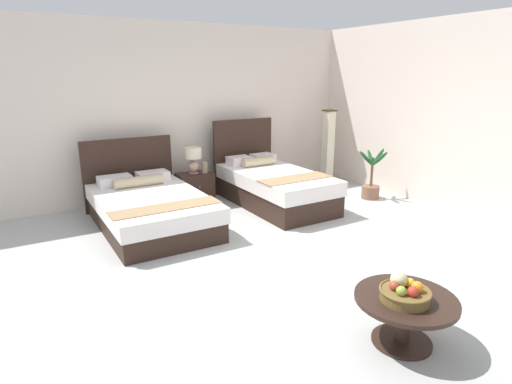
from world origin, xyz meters
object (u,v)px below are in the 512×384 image
at_px(bed_near_corner, 273,185).
at_px(potted_palm, 371,184).
at_px(vase, 204,167).
at_px(coffee_table, 405,310).
at_px(table_lamp, 193,157).
at_px(nightstand, 195,188).
at_px(floor_lamp_corner, 328,147).
at_px(fruit_bowl, 405,292).
at_px(bed_near_window, 149,207).

distance_m(bed_near_corner, potted_palm, 1.71).
bearing_deg(vase, coffee_table, -92.36).
bearing_deg(vase, bed_near_corner, -35.46).
relative_size(bed_near_corner, table_lamp, 5.11).
xyz_separation_m(nightstand, floor_lamp_corner, (2.72, -0.04, 0.45)).
bearing_deg(potted_palm, coffee_table, -131.41).
relative_size(table_lamp, coffee_table, 0.54).
height_order(table_lamp, potted_palm, table_lamp).
distance_m(table_lamp, vase, 0.24).
height_order(fruit_bowl, floor_lamp_corner, floor_lamp_corner).
distance_m(vase, coffee_table, 4.27).
bearing_deg(floor_lamp_corner, nightstand, 179.24).
height_order(nightstand, floor_lamp_corner, floor_lamp_corner).
distance_m(bed_near_window, fruit_bowl, 3.75).
distance_m(vase, potted_palm, 2.81).
bearing_deg(fruit_bowl, coffee_table, 21.95).
bearing_deg(table_lamp, nightstand, -90.00).
bearing_deg(coffee_table, table_lamp, 89.86).
xyz_separation_m(bed_near_window, bed_near_corner, (2.02, -0.00, 0.05)).
height_order(bed_near_window, fruit_bowl, bed_near_window).
relative_size(bed_near_corner, nightstand, 3.92).
distance_m(floor_lamp_corner, potted_palm, 1.30).
xyz_separation_m(table_lamp, fruit_bowl, (-0.06, -4.34, -0.28)).
xyz_separation_m(bed_near_window, nightstand, (0.95, 0.68, -0.02)).
bearing_deg(floor_lamp_corner, bed_near_window, -170.08).
height_order(vase, fruit_bowl, vase).
relative_size(nightstand, table_lamp, 1.30).
bearing_deg(bed_near_corner, bed_near_window, 179.89).
relative_size(table_lamp, fruit_bowl, 1.09).
relative_size(bed_near_window, nightstand, 3.97).
bearing_deg(coffee_table, bed_near_window, 104.56).
bearing_deg(bed_near_window, potted_palm, -9.06).
bearing_deg(nightstand, table_lamp, 90.00).
xyz_separation_m(vase, potted_palm, (2.51, -1.22, -0.33)).
relative_size(bed_near_window, vase, 11.78).
relative_size(table_lamp, vase, 2.28).
bearing_deg(fruit_bowl, floor_lamp_corner, 57.00).
distance_m(vase, fruit_bowl, 4.29).
bearing_deg(nightstand, potted_palm, -25.17).
distance_m(coffee_table, fruit_bowl, 0.19).
distance_m(bed_near_corner, vase, 1.14).
bearing_deg(nightstand, bed_near_corner, -32.62).
xyz_separation_m(bed_near_corner, floor_lamp_corner, (1.66, 0.65, 0.38)).
distance_m(nightstand, table_lamp, 0.51).
distance_m(bed_near_window, coffee_table, 3.74).
bearing_deg(table_lamp, potted_palm, -25.52).
xyz_separation_m(nightstand, vase, (0.16, -0.04, 0.34)).
height_order(bed_near_window, bed_near_corner, bed_near_corner).
bearing_deg(fruit_bowl, table_lamp, 89.20).
bearing_deg(coffee_table, vase, 87.64).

